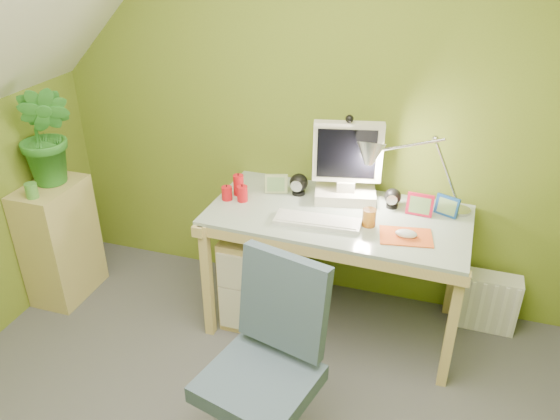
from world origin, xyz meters
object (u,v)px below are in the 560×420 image
(desk_lamp, at_px, (433,156))
(radiator, at_px, (486,301))
(task_chair, at_px, (258,382))
(side_ledge, at_px, (60,241))
(desk, at_px, (335,270))
(potted_plant, at_px, (47,135))
(monitor, at_px, (348,155))

(desk_lamp, relative_size, radiator, 1.82)
(desk_lamp, height_order, task_chair, desk_lamp)
(side_ledge, bearing_deg, task_chair, -26.14)
(desk, xyz_separation_m, radiator, (0.87, 0.25, -0.20))
(potted_plant, height_order, task_chair, potted_plant)
(radiator, bearing_deg, task_chair, -126.85)
(side_ledge, xyz_separation_m, radiator, (2.58, 0.47, -0.21))
(radiator, bearing_deg, desk_lamp, -170.15)
(monitor, height_order, side_ledge, monitor)
(desk_lamp, relative_size, potted_plant, 1.06)
(potted_plant, bearing_deg, monitor, 11.86)
(potted_plant, distance_m, task_chair, 1.89)
(side_ledge, bearing_deg, radiator, 10.30)
(radiator, bearing_deg, potted_plant, -169.67)
(desk, xyz_separation_m, task_chair, (-0.11, -1.01, 0.08))
(desk_lamp, height_order, side_ledge, desk_lamp)
(monitor, bearing_deg, desk, -102.15)
(radiator, bearing_deg, monitor, -174.70)
(task_chair, bearing_deg, desk, 98.50)
(desk, relative_size, radiator, 3.98)
(monitor, bearing_deg, side_ledge, -178.87)
(monitor, relative_size, desk_lamp, 0.83)
(monitor, bearing_deg, desk_lamp, -12.15)
(monitor, relative_size, side_ledge, 0.70)
(desk, bearing_deg, radiator, 17.85)
(desk_lamp, xyz_separation_m, radiator, (0.42, 0.07, -0.90))
(potted_plant, bearing_deg, desk_lamp, 9.41)
(desk, distance_m, potted_plant, 1.83)
(monitor, relative_size, radiator, 1.52)
(monitor, relative_size, potted_plant, 0.89)
(desk, xyz_separation_m, potted_plant, (-1.68, -0.17, 0.70))
(potted_plant, relative_size, radiator, 1.72)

